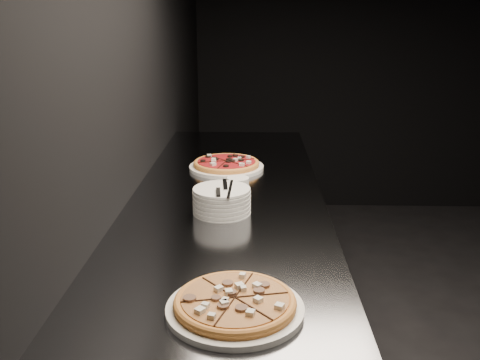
{
  "coord_description": "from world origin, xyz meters",
  "views": [
    {
      "loc": [
        -2.02,
        -1.92,
        1.59
      ],
      "look_at": [
        -2.08,
        0.05,
        0.98
      ],
      "focal_mm": 40.0,
      "sensor_mm": 36.0,
      "label": 1
    }
  ],
  "objects_px": {
    "cutlery": "(224,189)",
    "ramekin": "(238,186)",
    "counter": "(227,306)",
    "pizza_mushroom": "(235,304)",
    "pizza_tomato": "(226,165)",
    "plate_stack": "(222,201)"
  },
  "relations": [
    {
      "from": "counter",
      "to": "ramekin",
      "type": "bearing_deg",
      "value": 42.8
    },
    {
      "from": "cutlery",
      "to": "plate_stack",
      "type": "bearing_deg",
      "value": 112.7
    },
    {
      "from": "plate_stack",
      "to": "cutlery",
      "type": "relative_size",
      "value": 0.93
    },
    {
      "from": "counter",
      "to": "pizza_mushroom",
      "type": "xyz_separation_m",
      "value": [
        0.06,
        -0.81,
        0.48
      ]
    },
    {
      "from": "pizza_mushroom",
      "to": "pizza_tomato",
      "type": "relative_size",
      "value": 0.92
    },
    {
      "from": "pizza_tomato",
      "to": "cutlery",
      "type": "distance_m",
      "value": 0.58
    },
    {
      "from": "pizza_mushroom",
      "to": "ramekin",
      "type": "bearing_deg",
      "value": 91.4
    },
    {
      "from": "counter",
      "to": "pizza_mushroom",
      "type": "distance_m",
      "value": 0.94
    },
    {
      "from": "cutlery",
      "to": "ramekin",
      "type": "xyz_separation_m",
      "value": [
        0.04,
        0.2,
        -0.05
      ]
    },
    {
      "from": "pizza_tomato",
      "to": "cutlery",
      "type": "relative_size",
      "value": 1.72
    },
    {
      "from": "cutlery",
      "to": "ramekin",
      "type": "bearing_deg",
      "value": 72.87
    },
    {
      "from": "counter",
      "to": "plate_stack",
      "type": "distance_m",
      "value": 0.53
    },
    {
      "from": "counter",
      "to": "pizza_mushroom",
      "type": "height_order",
      "value": "pizza_mushroom"
    },
    {
      "from": "plate_stack",
      "to": "pizza_mushroom",
      "type": "bearing_deg",
      "value": -83.77
    },
    {
      "from": "pizza_mushroom",
      "to": "plate_stack",
      "type": "xyz_separation_m",
      "value": [
        -0.07,
        0.66,
        0.03
      ]
    },
    {
      "from": "pizza_mushroom",
      "to": "plate_stack",
      "type": "height_order",
      "value": "plate_stack"
    },
    {
      "from": "counter",
      "to": "plate_stack",
      "type": "xyz_separation_m",
      "value": [
        -0.01,
        -0.15,
        0.5
      ]
    },
    {
      "from": "plate_stack",
      "to": "ramekin",
      "type": "relative_size",
      "value": 2.4
    },
    {
      "from": "pizza_mushroom",
      "to": "pizza_tomato",
      "type": "distance_m",
      "value": 1.22
    },
    {
      "from": "counter",
      "to": "cutlery",
      "type": "height_order",
      "value": "cutlery"
    },
    {
      "from": "cutlery",
      "to": "ramekin",
      "type": "relative_size",
      "value": 2.57
    },
    {
      "from": "pizza_tomato",
      "to": "cutlery",
      "type": "bearing_deg",
      "value": -87.81
    }
  ]
}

